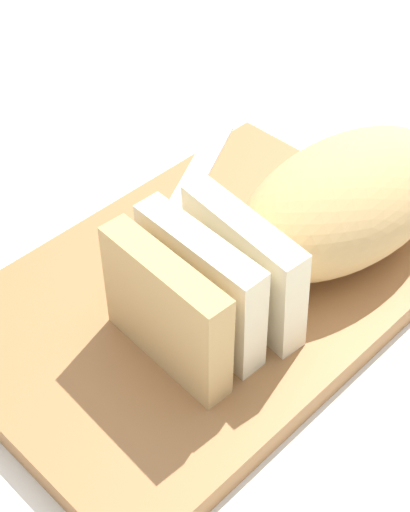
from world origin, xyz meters
name	(u,v)px	position (x,y,z in m)	size (l,w,h in m)	color
ground_plane	(205,303)	(0.00, 0.00, 0.00)	(3.00, 3.00, 0.00)	silver
cutting_board	(205,294)	(0.00, 0.00, 0.01)	(0.36, 0.24, 0.02)	#9E6B3D
bread_loaf	(315,220)	(-0.07, 0.04, 0.06)	(0.29, 0.14, 0.09)	tan
bread_knife	(168,219)	(-0.03, -0.07, 0.03)	(0.23, 0.12, 0.02)	silver
crumb_near_knife	(179,283)	(0.01, -0.01, 0.02)	(0.01, 0.01, 0.01)	#A8753D
crumb_near_loaf	(209,244)	(-0.03, -0.03, 0.02)	(0.01, 0.01, 0.01)	#A8753D
crumb_stray_left	(255,253)	(-0.05, 0.01, 0.02)	(0.00, 0.00, 0.00)	#A8753D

